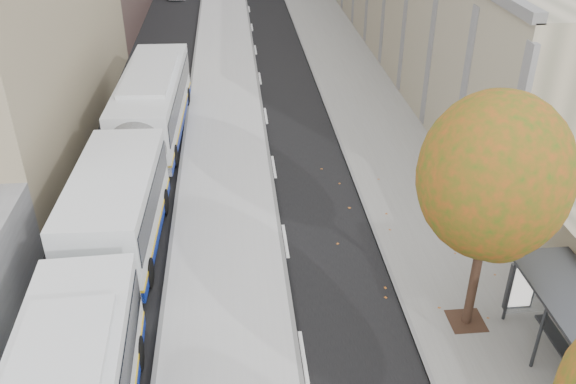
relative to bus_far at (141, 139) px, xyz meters
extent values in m
cube|color=silver|center=(3.64, 11.08, -1.65)|extent=(4.25, 150.00, 0.15)
cube|color=gray|center=(11.64, 11.08, -1.68)|extent=(4.75, 150.00, 0.08)
cube|color=#383A3F|center=(13.01, -12.92, 0.84)|extent=(1.90, 4.40, 0.10)
cylinder|color=black|center=(11.11, -10.92, -0.02)|extent=(0.28, 0.28, 3.24)
sphere|color=#1A5911|center=(11.11, -10.92, 3.54)|extent=(4.20, 4.20, 4.20)
cube|color=silver|center=(0.00, 0.01, -0.15)|extent=(3.33, 18.98, 3.15)
cube|color=black|center=(0.00, 0.01, 0.43)|extent=(3.37, 18.22, 1.09)
cube|color=#087B3B|center=(0.00, -9.41, -0.51)|extent=(2.00, 0.12, 1.22)
camera|label=1|loc=(4.20, -24.78, 11.49)|focal=38.00mm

